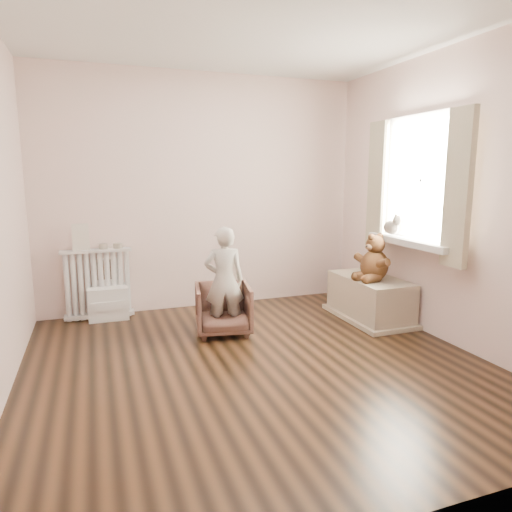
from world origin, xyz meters
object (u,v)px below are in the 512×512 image
object	(u,v)px
radiator	(98,282)
plush_cat	(392,225)
toy_vanity	(108,293)
toy_bench	(370,300)
child	(224,281)
armchair	(223,309)
teddy_bear	(375,258)

from	to	relation	value
radiator	plush_cat	size ratio (longest dim) A/B	2.92
toy_vanity	toy_bench	size ratio (longest dim) A/B	0.67
child	toy_bench	size ratio (longest dim) A/B	1.08
toy_bench	armchair	bearing A→B (deg)	177.00
child	teddy_bear	bearing A→B (deg)	-175.06
radiator	toy_vanity	world-z (taller)	radiator
toy_vanity	teddy_bear	world-z (taller)	teddy_bear
toy_bench	teddy_bear	bearing A→B (deg)	-108.56
child	radiator	bearing A→B (deg)	-29.87
child	toy_bench	bearing A→B (deg)	-171.15
toy_vanity	radiator	bearing A→B (deg)	161.39
toy_vanity	plush_cat	size ratio (longest dim) A/B	2.49
radiator	child	bearing A→B (deg)	-39.92
toy_bench	child	bearing A→B (deg)	178.81
toy_bench	plush_cat	distance (m)	0.82
toy_vanity	armchair	size ratio (longest dim) A/B	1.20
radiator	teddy_bear	size ratio (longest dim) A/B	1.58
teddy_bear	plush_cat	xyz separation A→B (m)	(0.18, -0.02, 0.33)
radiator	toy_vanity	distance (m)	0.15
toy_bench	teddy_bear	world-z (taller)	teddy_bear
plush_cat	radiator	bearing A→B (deg)	164.17
armchair	teddy_bear	xyz separation A→B (m)	(1.54, -0.19, 0.43)
toy_vanity	toy_bench	xyz separation A→B (m)	(2.60, -0.93, -0.08)
toy_vanity	child	bearing A→B (deg)	-41.35
radiator	teddy_bear	bearing A→B (deg)	-21.93
radiator	toy_vanity	size ratio (longest dim) A/B	1.17
radiator	toy_bench	size ratio (longest dim) A/B	0.79
radiator	child	xyz separation A→B (m)	(1.11, -0.93, 0.14)
radiator	armchair	xyz separation A→B (m)	(1.11, -0.88, -0.15)
teddy_bear	plush_cat	distance (m)	0.37
toy_vanity	plush_cat	xyz separation A→B (m)	(2.74, -1.06, 0.72)
teddy_bear	child	bearing A→B (deg)	162.09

